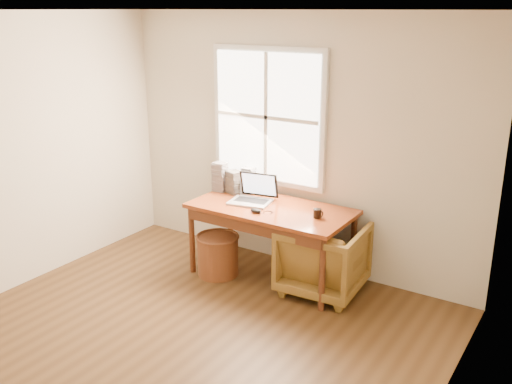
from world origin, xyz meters
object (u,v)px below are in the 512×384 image
desk (271,209)px  armchair (324,258)px  coffee_mug (317,213)px  wicker_stool (218,256)px  laptop (250,190)px  cd_stack_a (248,179)px

desk → armchair: bearing=0.0°
desk → coffee_mug: bearing=-2.7°
wicker_stool → laptop: size_ratio=1.05×
wicker_stool → desk: bearing=27.5°
wicker_stool → laptop: laptop is taller
cd_stack_a → laptop: bearing=-54.9°
armchair → cd_stack_a: 1.23m
laptop → cd_stack_a: laptop is taller
armchair → wicker_stool: bearing=9.4°
coffee_mug → laptop: bearing=-165.5°
coffee_mug → desk: bearing=-167.8°
armchair → laptop: (-0.83, -0.02, 0.55)m
desk → coffee_mug: (0.52, -0.02, 0.06)m
laptop → cd_stack_a: size_ratio=1.53×
desk → laptop: laptop is taller
wicker_stool → laptop: 0.76m
desk → cd_stack_a: cd_stack_a is taller
laptop → wicker_stool: bearing=-146.8°
wicker_stool → coffee_mug: bearing=12.7°
coffee_mug → cd_stack_a: (-0.99, 0.34, 0.09)m
laptop → coffee_mug: size_ratio=4.57×
laptop → coffee_mug: (0.76, -0.00, -0.10)m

